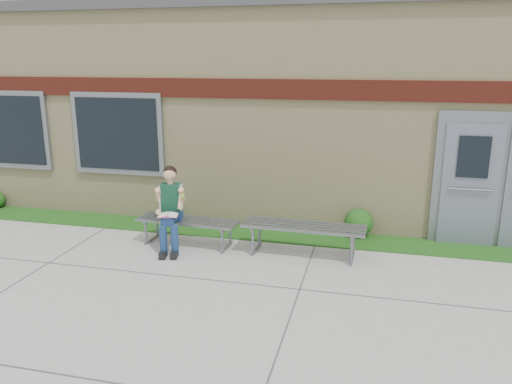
# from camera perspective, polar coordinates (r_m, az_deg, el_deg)

# --- Properties ---
(ground) EXTENTS (80.00, 80.00, 0.00)m
(ground) POSITION_cam_1_polar(r_m,az_deg,el_deg) (6.89, -4.06, -11.98)
(ground) COLOR #9E9E99
(ground) RESTS_ON ground
(grass_strip) EXTENTS (16.00, 0.80, 0.02)m
(grass_strip) POSITION_cam_1_polar(r_m,az_deg,el_deg) (9.20, 0.82, -4.78)
(grass_strip) COLOR #1A4D14
(grass_strip) RESTS_ON ground
(school_building) EXTENTS (16.20, 6.22, 4.20)m
(school_building) POSITION_cam_1_polar(r_m,az_deg,el_deg) (12.02, 4.47, 10.09)
(school_building) COLOR beige
(school_building) RESTS_ON ground
(bench_left) EXTENTS (1.79, 0.60, 0.46)m
(bench_left) POSITION_cam_1_polar(r_m,az_deg,el_deg) (8.66, -7.81, -3.79)
(bench_left) COLOR slate
(bench_left) RESTS_ON ground
(bench_right) EXTENTS (2.01, 0.61, 0.52)m
(bench_right) POSITION_cam_1_polar(r_m,az_deg,el_deg) (8.16, 5.44, -4.57)
(bench_right) COLOR slate
(bench_right) RESTS_ON ground
(girl) EXTENTS (0.57, 0.89, 1.40)m
(girl) POSITION_cam_1_polar(r_m,az_deg,el_deg) (8.44, -9.77, -1.72)
(girl) COLOR navy
(girl) RESTS_ON ground
(shrub_mid) EXTENTS (0.32, 0.32, 0.32)m
(shrub_mid) POSITION_cam_1_polar(r_m,az_deg,el_deg) (9.97, -10.14, -2.41)
(shrub_mid) COLOR #1A4D14
(shrub_mid) RESTS_ON grass_strip
(shrub_east) EXTENTS (0.50, 0.50, 0.50)m
(shrub_east) POSITION_cam_1_polar(r_m,az_deg,el_deg) (9.15, 11.63, -3.46)
(shrub_east) COLOR #1A4D14
(shrub_east) RESTS_ON grass_strip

